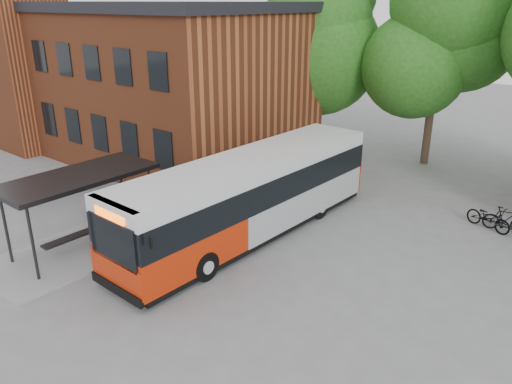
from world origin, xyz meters
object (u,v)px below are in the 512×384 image
Objects in this scene: bus_shelter at (83,212)px; bicycle_1 at (505,219)px; bicycle_0 at (489,217)px; city_bus at (251,197)px.

bus_shelter is 4.22× the size of bicycle_1.
bicycle_0 is 0.61m from bicycle_1.
bicycle_0 is at bearing 43.64° from city_bus.
bus_shelter is 16.17m from bicycle_1.
bicycle_1 is (0.57, 0.22, 0.01)m from bicycle_0.
city_bus is 6.59× the size of bicycle_0.
city_bus is 7.46× the size of bicycle_1.
bus_shelter is 15.61m from bicycle_0.
bus_shelter is at bearing 152.57° from bicycle_0.
bus_shelter is 6.16m from city_bus.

